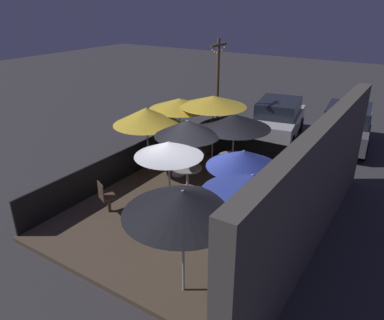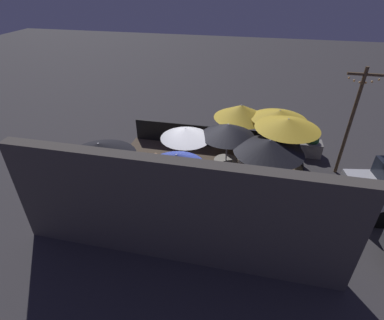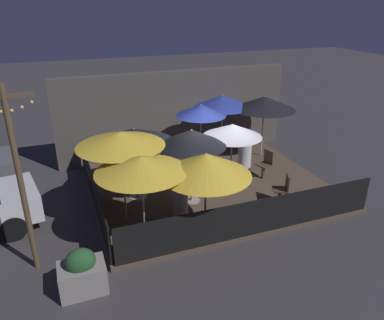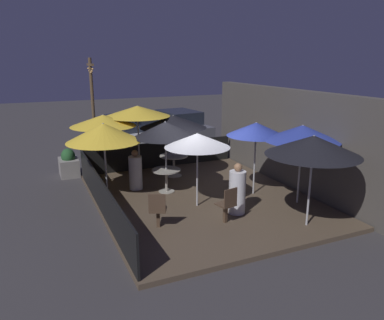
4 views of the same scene
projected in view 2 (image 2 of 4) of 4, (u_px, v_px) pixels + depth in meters
The scene contains 22 objects.
ground_plane at pixel (198, 187), 10.94m from camera, with size 60.00×60.00×0.00m, color #383538.
patio_deck at pixel (198, 186), 10.91m from camera, with size 7.13×5.88×0.12m.
building_wall at pixel (174, 213), 7.48m from camera, with size 8.73×0.36×3.15m.
fence_front at pixel (212, 137), 13.01m from camera, with size 6.93×0.05×0.95m.
fence_side_left at pixel (302, 187), 9.99m from camera, with size 0.05×5.68×0.95m.
patio_umbrella_0 at pixel (228, 130), 10.33m from camera, with size 1.90×1.90×2.16m.
patio_umbrella_1 at pixel (269, 146), 9.44m from camera, with size 2.24×2.24×2.12m.
patio_umbrella_2 at pixel (288, 124), 10.03m from camera, with size 2.19×2.19×2.43m.
patio_umbrella_3 at pixel (186, 133), 10.31m from camera, with size 1.76×1.76×2.04m.
patio_umbrella_4 at pixel (129, 169), 8.18m from camera, with size 2.04×2.04×2.22m.
patio_umbrella_5 at pixel (241, 111), 11.72m from camera, with size 2.13×2.13×2.19m.
patio_umbrella_6 at pixel (279, 115), 11.17m from camera, with size 2.09×2.09×2.22m.
patio_umbrella_7 at pixel (176, 160), 8.59m from camera, with size 1.71×1.71×2.17m.
patio_umbrella_8 at pixel (99, 150), 9.04m from camera, with size 2.22×2.22×2.24m.
dining_table_0 at pixel (226, 163), 11.06m from camera, with size 0.88×0.88×0.71m.
dining_table_1 at pixel (264, 180), 10.14m from camera, with size 0.97×0.97×0.74m.
patio_chair_0 at pixel (173, 144), 12.40m from camera, with size 0.53×0.53×0.91m.
patio_chair_1 at pixel (150, 164), 11.11m from camera, with size 0.47×0.47×0.93m.
patron_0 at pixel (157, 172), 10.52m from camera, with size 0.62×0.62×1.36m.
patron_1 at pixel (244, 155), 11.60m from camera, with size 0.51×0.51×1.25m.
planter_box at pixel (310, 146), 12.65m from camera, with size 0.93×0.65×1.00m.
light_post at pixel (351, 119), 10.57m from camera, with size 1.10×0.12×4.10m.
Camera 2 is at (-1.64, 8.55, 6.71)m, focal length 28.00 mm.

